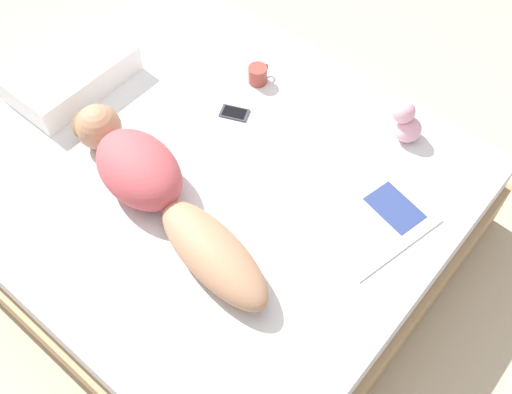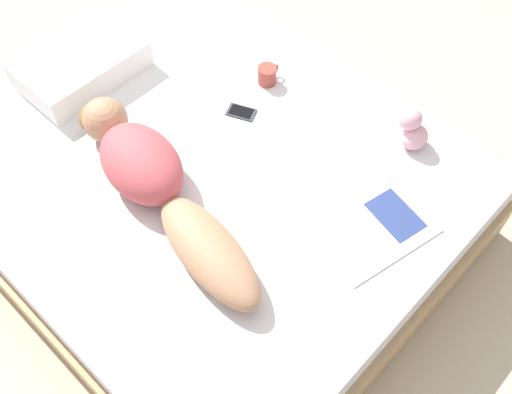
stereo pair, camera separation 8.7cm
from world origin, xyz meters
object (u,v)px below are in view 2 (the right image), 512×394
(open_magazine, at_px, (374,228))
(coffee_mug, at_px, (267,75))
(person, at_px, (154,180))
(cell_phone, at_px, (241,112))

(open_magazine, bearing_deg, coffee_mug, 83.21)
(person, bearing_deg, coffee_mug, 17.92)
(person, relative_size, cell_phone, 8.22)
(person, relative_size, coffee_mug, 10.01)
(open_magazine, relative_size, coffee_mug, 4.22)
(person, xyz_separation_m, cell_phone, (0.57, 0.06, -0.09))
(cell_phone, bearing_deg, person, 163.08)
(open_magazine, height_order, coffee_mug, coffee_mug)
(open_magazine, height_order, cell_phone, same)
(coffee_mug, distance_m, cell_phone, 0.24)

